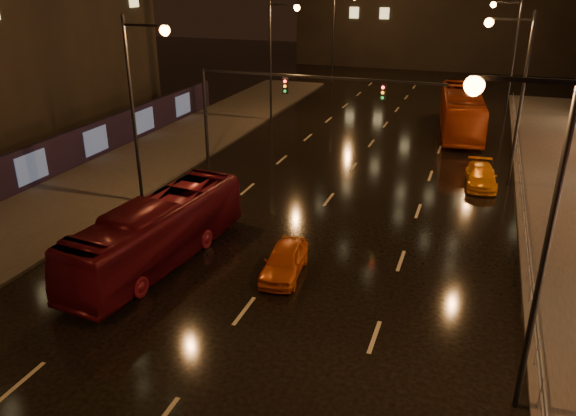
{
  "coord_description": "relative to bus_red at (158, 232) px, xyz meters",
  "views": [
    {
      "loc": [
        7.56,
        -12.54,
        11.85
      ],
      "look_at": [
        0.21,
        8.45,
        2.5
      ],
      "focal_mm": 35.0,
      "sensor_mm": 36.0,
      "label": 1
    }
  ],
  "objects": [
    {
      "name": "taxi_far",
      "position": [
        13.07,
        14.83,
        -0.84
      ],
      "size": [
        2.04,
        4.3,
        1.21
      ],
      "primitive_type": "imported",
      "rotation": [
        0.0,
        0.0,
        0.08
      ],
      "color": "orange",
      "rests_on": "ground"
    },
    {
      "name": "railing_right",
      "position": [
        15.27,
        11.6,
        -0.55
      ],
      "size": [
        0.05,
        56.0,
        1.0
      ],
      "color": "#99999E",
      "rests_on": "sidewalk_right"
    },
    {
      "name": "taxi_near",
      "position": [
        5.57,
        0.74,
        -0.81
      ],
      "size": [
        1.91,
        3.92,
        1.29
      ],
      "primitive_type": "imported",
      "rotation": [
        0.0,
        0.0,
        0.11
      ],
      "color": "#DB5A14",
      "rests_on": "ground"
    },
    {
      "name": "hoarding_left",
      "position": [
        -12.13,
        5.6,
        -0.2
      ],
      "size": [
        0.3,
        46.0,
        2.5
      ],
      "primitive_type": "cube",
      "color": "black",
      "rests_on": "ground"
    },
    {
      "name": "bus_curb",
      "position": [
        11.07,
        27.15,
        0.25
      ],
      "size": [
        4.17,
        12.44,
        3.4
      ],
      "primitive_type": "imported",
      "rotation": [
        0.0,
        0.0,
        0.11
      ],
      "color": "#A73710",
      "rests_on": "ground"
    },
    {
      "name": "traffic_signal",
      "position": [
        0.01,
        13.6,
        3.29
      ],
      "size": [
        15.31,
        0.32,
        6.2
      ],
      "color": "black",
      "rests_on": "ground"
    },
    {
      "name": "streetlight_right",
      "position": [
        13.99,
        -4.4,
        4.98
      ],
      "size": [
        2.64,
        0.5,
        10.0
      ],
      "color": "black",
      "rests_on": "ground"
    },
    {
      "name": "sidewalk_left",
      "position": [
        -8.43,
        8.6,
        -1.38
      ],
      "size": [
        7.0,
        70.0,
        0.15
      ],
      "primitive_type": "cube",
      "color": "#38332D",
      "rests_on": "ground"
    },
    {
      "name": "bus_red",
      "position": [
        0.0,
        0.0,
        0.0
      ],
      "size": [
        3.45,
        10.6,
        2.9
      ],
      "primitive_type": "imported",
      "rotation": [
        0.0,
        0.0,
        -0.1
      ],
      "color": "#580C17",
      "rests_on": "ground"
    },
    {
      "name": "ground",
      "position": [
        5.07,
        13.6,
        -1.45
      ],
      "size": [
        140.0,
        140.0,
        0.0
      ],
      "primitive_type": "plane",
      "color": "black",
      "rests_on": "ground"
    }
  ]
}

